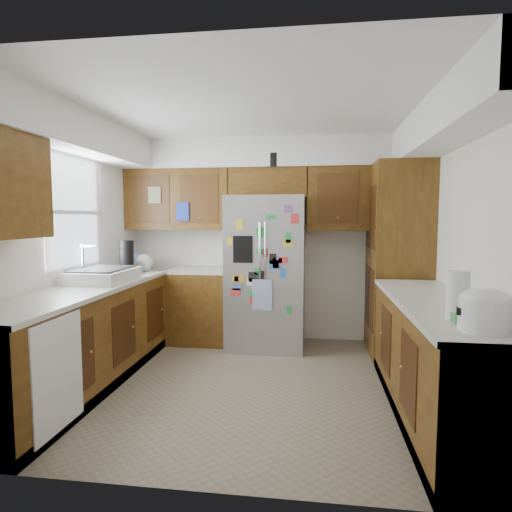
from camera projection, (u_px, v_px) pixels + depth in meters
The scene contains 12 objects.
floor at pixel (252, 384), 3.99m from camera, with size 3.60×3.60×0.00m, color gray.
room_shell at pixel (246, 190), 4.20m from camera, with size 3.64×3.24×2.52m.
left_counter_run at pixel (114, 333), 4.16m from camera, with size 1.36×3.20×0.92m.
right_counter_run at pixel (436, 365), 3.28m from camera, with size 0.63×2.25×0.92m.
pantry at pixel (398, 260), 4.83m from camera, with size 0.60×0.90×2.15m, color #482B0D.
fridge at pixel (266, 272), 5.10m from camera, with size 0.90×0.79×1.80m.
bridge_cabinet at pixel (269, 183), 5.23m from camera, with size 0.96×0.34×0.35m, color #482B0D.
fridge_top_items at pixel (259, 158), 5.18m from camera, with size 0.67×0.37×0.27m.
sink_assembly at pixel (103, 275), 4.20m from camera, with size 0.52×0.70×0.37m.
left_counter_clutter at pixel (135, 261), 4.92m from camera, with size 0.29×0.86×0.38m.
rice_cooker at pixel (485, 309), 2.36m from camera, with size 0.29×0.27×0.24m.
paper_towel at pixel (458, 295), 2.64m from camera, with size 0.13×0.13×0.30m, color white.
Camera 1 is at (0.56, -3.83, 1.55)m, focal length 30.00 mm.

